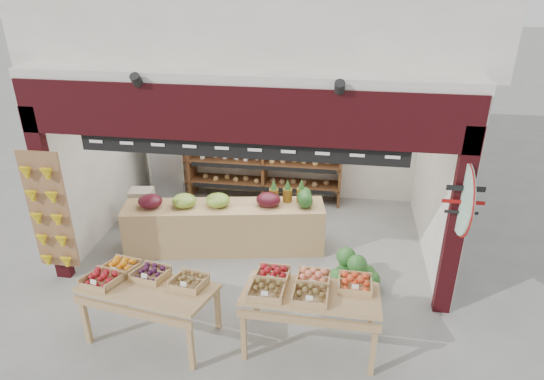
{
  "coord_description": "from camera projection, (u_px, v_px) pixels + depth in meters",
  "views": [
    {
      "loc": [
        1.23,
        -6.6,
        4.38
      ],
      "look_at": [
        0.29,
        -0.2,
        1.24
      ],
      "focal_mm": 32.0,
      "sensor_mm": 36.0,
      "label": 1
    }
  ],
  "objects": [
    {
      "name": "ground",
      "position": [
        256.0,
        252.0,
        7.94
      ],
      "size": [
        60.0,
        60.0,
        0.0
      ],
      "primitive_type": "plane",
      "color": "slate",
      "rests_on": "ground"
    },
    {
      "name": "display_table_left",
      "position": [
        144.0,
        282.0,
        5.97
      ],
      "size": [
        1.67,
        1.11,
        0.99
      ],
      "color": "tan",
      "rests_on": "ground"
    },
    {
      "name": "cardboard_stack",
      "position": [
        156.0,
        211.0,
        8.67
      ],
      "size": [
        1.03,
        0.76,
        0.7
      ],
      "color": "beige",
      "rests_on": "ground"
    },
    {
      "name": "display_table_right",
      "position": [
        306.0,
        289.0,
        5.77
      ],
      "size": [
        1.63,
        0.93,
        1.03
      ],
      "color": "tan",
      "rests_on": "ground"
    },
    {
      "name": "refrigerator",
      "position": [
        171.0,
        153.0,
        9.46
      ],
      "size": [
        0.71,
        0.71,
        1.8
      ],
      "primitive_type": "cube",
      "rotation": [
        0.0,
        0.0,
        -0.01
      ],
      "color": "#B1B4B9",
      "rests_on": "ground"
    },
    {
      "name": "gift_sign",
      "position": [
        463.0,
        199.0,
        5.8
      ],
      "size": [
        0.04,
        0.93,
        0.92
      ],
      "color": "#BFF0DA",
      "rests_on": "ground"
    },
    {
      "name": "banana_board",
      "position": [
        48.0,
        214.0,
        6.77
      ],
      "size": [
        0.6,
        0.15,
        1.8
      ],
      "color": "olive",
      "rests_on": "ground"
    },
    {
      "name": "back_shelving",
      "position": [
        264.0,
        146.0,
        9.22
      ],
      "size": [
        2.98,
        0.49,
        1.84
      ],
      "color": "brown",
      "rests_on": "ground"
    },
    {
      "name": "watermelon_pile",
      "position": [
        355.0,
        276.0,
        6.99
      ],
      "size": [
        0.76,
        0.72,
        0.55
      ],
      "color": "#1A4B19",
      "rests_on": "ground"
    },
    {
      "name": "mid_counter",
      "position": [
        224.0,
        225.0,
        7.84
      ],
      "size": [
        3.25,
        1.16,
        1.02
      ],
      "color": "tan",
      "rests_on": "ground"
    }
  ]
}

